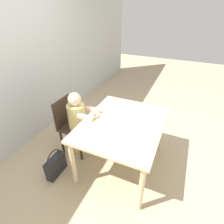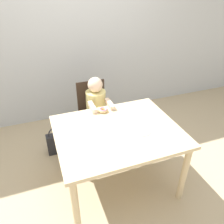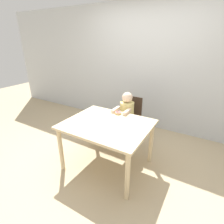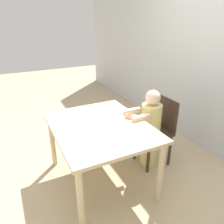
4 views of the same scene
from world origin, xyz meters
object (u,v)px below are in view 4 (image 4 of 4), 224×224
object	(u,v)px
child_figure	(150,129)
handbag	(132,134)
chair	(157,131)
donut	(129,116)

from	to	relation	value
child_figure	handbag	size ratio (longest dim) A/B	2.47
chair	donut	size ratio (longest dim) A/B	7.96
child_figure	donut	distance (m)	0.38
chair	child_figure	world-z (taller)	child_figure
chair	child_figure	bearing A→B (deg)	-90.00
chair	donut	bearing A→B (deg)	-91.00
handbag	donut	bearing A→B (deg)	-36.30
child_figure	handbag	xyz separation A→B (m)	(-0.50, 0.06, -0.35)
child_figure	donut	bearing A→B (deg)	-91.38
child_figure	donut	xyz separation A→B (m)	(-0.01, -0.30, 0.23)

